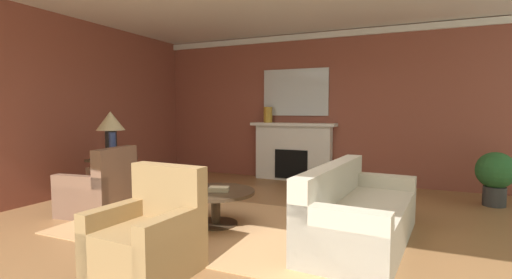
# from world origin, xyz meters

# --- Properties ---
(ground_plane) EXTENTS (9.32, 9.32, 0.00)m
(ground_plane) POSITION_xyz_m (0.00, 0.00, 0.00)
(ground_plane) COLOR olive
(wall_fireplace) EXTENTS (7.77, 0.12, 3.05)m
(wall_fireplace) POSITION_xyz_m (0.00, 3.31, 1.53)
(wall_fireplace) COLOR brown
(wall_fireplace) RESTS_ON ground_plane
(wall_window) EXTENTS (0.12, 7.11, 3.05)m
(wall_window) POSITION_xyz_m (-3.64, 0.30, 1.53)
(wall_window) COLOR brown
(wall_window) RESTS_ON ground_plane
(crown_moulding) EXTENTS (7.77, 0.08, 0.12)m
(crown_moulding) POSITION_xyz_m (0.00, 3.23, 2.97)
(crown_moulding) COLOR white
(area_rug) EXTENTS (3.61, 2.34, 0.01)m
(area_rug) POSITION_xyz_m (-0.45, -0.21, 0.01)
(area_rug) COLOR tan
(area_rug) RESTS_ON ground_plane
(fireplace) EXTENTS (1.80, 0.35, 1.20)m
(fireplace) POSITION_xyz_m (-0.52, 3.10, 0.57)
(fireplace) COLOR white
(fireplace) RESTS_ON ground_plane
(mantel_mirror) EXTENTS (1.41, 0.04, 0.97)m
(mantel_mirror) POSITION_xyz_m (-0.52, 3.22, 1.84)
(mantel_mirror) COLOR silver
(sofa) EXTENTS (1.06, 2.16, 0.85)m
(sofa) POSITION_xyz_m (1.30, -0.10, 0.30)
(sofa) COLOR beige
(sofa) RESTS_ON ground_plane
(armchair_near_window) EXTENTS (0.91, 0.91, 0.95)m
(armchair_near_window) POSITION_xyz_m (-2.22, -0.43, 0.31)
(armchair_near_window) COLOR brown
(armchair_near_window) RESTS_ON ground_plane
(armchair_facing_fireplace) EXTENTS (0.85, 0.85, 0.95)m
(armchair_facing_fireplace) POSITION_xyz_m (-0.30, -1.67, 0.31)
(armchair_facing_fireplace) COLOR #9E7A4C
(armchair_facing_fireplace) RESTS_ON ground_plane
(coffee_table) EXTENTS (1.00, 1.00, 0.45)m
(coffee_table) POSITION_xyz_m (-0.45, -0.21, 0.34)
(coffee_table) COLOR #3D2D1E
(coffee_table) RESTS_ON ground_plane
(side_table) EXTENTS (0.56, 0.56, 0.70)m
(side_table) POSITION_xyz_m (-2.59, 0.18, 0.40)
(side_table) COLOR #3D2D1E
(side_table) RESTS_ON ground_plane
(table_lamp) EXTENTS (0.44, 0.44, 0.75)m
(table_lamp) POSITION_xyz_m (-2.59, 0.18, 1.22)
(table_lamp) COLOR black
(table_lamp) RESTS_ON side_table
(vase_mantel_left) EXTENTS (0.19, 0.19, 0.33)m
(vase_mantel_left) POSITION_xyz_m (-1.07, 3.05, 1.37)
(vase_mantel_left) COLOR #B7892D
(vase_mantel_left) RESTS_ON fireplace
(vase_on_side_table) EXTENTS (0.10, 0.10, 0.43)m
(vase_on_side_table) POSITION_xyz_m (-2.44, 0.06, 0.91)
(vase_on_side_table) COLOR navy
(vase_on_side_table) RESTS_ON side_table
(book_red_cover) EXTENTS (0.28, 0.23, 0.06)m
(book_red_cover) POSITION_xyz_m (-0.39, -0.24, 0.48)
(book_red_cover) COLOR tan
(book_red_cover) RESTS_ON coffee_table
(potted_plant) EXTENTS (0.56, 0.56, 0.83)m
(potted_plant) POSITION_xyz_m (2.98, 2.36, 0.49)
(potted_plant) COLOR #333333
(potted_plant) RESTS_ON ground_plane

